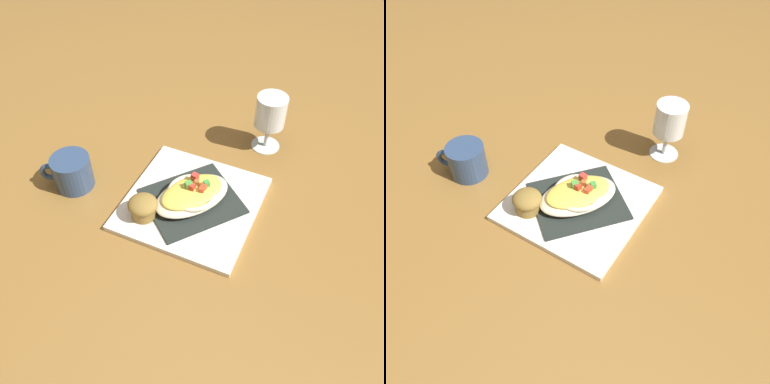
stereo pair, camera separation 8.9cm
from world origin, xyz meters
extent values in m
plane|color=olive|center=(0.00, 0.00, 0.00)|extent=(2.60, 2.60, 0.00)
cube|color=white|center=(0.00, 0.00, 0.01)|extent=(0.33, 0.33, 0.01)
cube|color=#242B28|center=(0.00, 0.00, 0.01)|extent=(0.23, 0.24, 0.00)
ellipsoid|color=beige|center=(0.00, 0.00, 0.03)|extent=(0.15, 0.20, 0.03)
torus|color=beige|center=(0.00, 0.00, 0.04)|extent=(0.14, 0.14, 0.01)
ellipsoid|color=#ECD451|center=(0.00, 0.00, 0.04)|extent=(0.13, 0.16, 0.02)
cube|color=red|center=(0.00, 0.00, 0.06)|extent=(0.01, 0.01, 0.01)
cube|color=#52A241|center=(-0.01, 0.00, 0.06)|extent=(0.02, 0.02, 0.01)
cube|color=#B4542C|center=(0.02, 0.02, 0.06)|extent=(0.01, 0.01, 0.01)
cube|color=#AB5D2E|center=(0.00, 0.02, 0.06)|extent=(0.01, 0.01, 0.01)
cube|color=red|center=(-0.01, 0.03, 0.06)|extent=(0.01, 0.01, 0.01)
cube|color=#D9482D|center=(0.02, 0.01, 0.06)|extent=(0.01, 0.01, 0.01)
cube|color=#D94829|center=(0.02, 0.01, 0.06)|extent=(0.01, 0.01, 0.01)
cube|color=green|center=(0.02, 0.03, 0.06)|extent=(0.02, 0.02, 0.01)
cylinder|color=olive|center=(-0.06, -0.09, 0.03)|extent=(0.05, 0.05, 0.03)
ellipsoid|color=olive|center=(-0.06, -0.09, 0.05)|extent=(0.06, 0.06, 0.03)
ellipsoid|color=#4C0F23|center=(-0.06, -0.09, 0.05)|extent=(0.02, 0.02, 0.01)
cylinder|color=#31496E|center=(-0.25, -0.11, 0.04)|extent=(0.09, 0.09, 0.08)
torus|color=#31496E|center=(-0.29, -0.14, 0.04)|extent=(0.04, 0.04, 0.05)
cylinder|color=#4C2D14|center=(-0.25, -0.11, 0.02)|extent=(0.07, 0.07, 0.03)
cylinder|color=white|center=(0.02, 0.27, 0.00)|extent=(0.07, 0.07, 0.00)
cylinder|color=white|center=(0.02, 0.27, 0.04)|extent=(0.01, 0.01, 0.06)
cylinder|color=white|center=(0.02, 0.27, 0.10)|extent=(0.07, 0.07, 0.08)
cylinder|color=silver|center=(0.02, 0.27, 0.09)|extent=(0.06, 0.06, 0.04)
camera|label=1|loc=(0.37, -0.48, 0.69)|focal=39.21mm
camera|label=2|loc=(0.43, -0.42, 0.69)|focal=39.21mm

